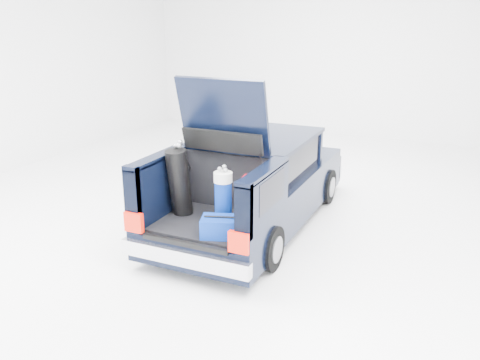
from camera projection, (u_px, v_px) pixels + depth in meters
The scene contains 6 objects.
ground at pixel (253, 224), 8.28m from camera, with size 14.00×14.00×0.00m, color white.
car at pixel (256, 183), 8.16m from camera, with size 1.87×4.65×2.47m.
red_suitcase at pixel (256, 198), 6.87m from camera, with size 0.40×0.29×0.61m.
black_golf_bag at pixel (179, 182), 6.93m from camera, with size 0.35×0.44×1.05m.
blue_golf_bag at pixel (223, 198), 6.61m from camera, with size 0.29×0.29×0.81m.
blue_duffel at pixel (222, 227), 6.33m from camera, with size 0.59×0.48×0.27m.
Camera 1 is at (2.98, -7.05, 3.24)m, focal length 38.00 mm.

